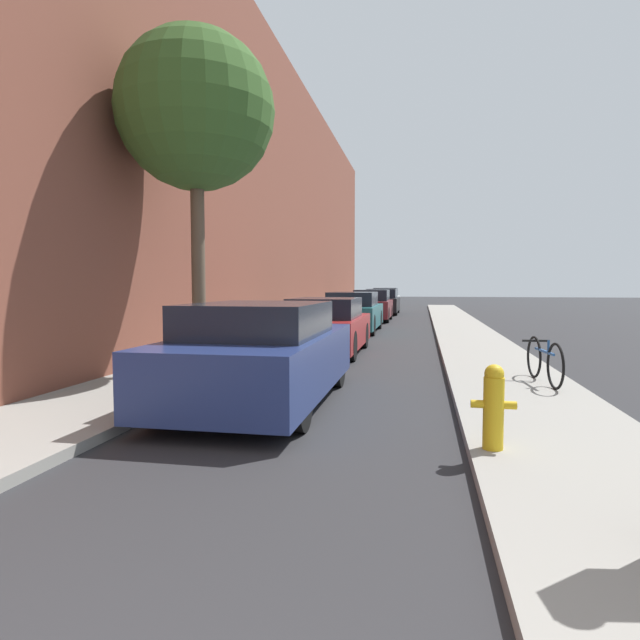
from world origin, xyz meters
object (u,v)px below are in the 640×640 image
Objects in this scene: bicycle at (544,361)px; fire_hydrant at (494,406)px; parked_car_maroon at (372,306)px; parked_car_red at (326,327)px; parked_car_white at (386,299)px; street_tree_near at (196,112)px; parked_car_navy at (262,354)px; parked_car_black at (382,302)px; parked_car_teal at (353,313)px.

fire_hydrant is at bearing -114.32° from bicycle.
parked_car_maroon is 4.86× the size of fire_hydrant.
parked_car_red is 0.90× the size of parked_car_white.
street_tree_near is 7.26m from bicycle.
parked_car_white is at bearing 90.42° from parked_car_navy.
parked_car_red is at bearing -89.66° from parked_car_white.
parked_car_maroon reaches higher than parked_car_red.
parked_car_red reaches higher than bicycle.
parked_car_navy is at bearing -163.38° from bicycle.
parked_car_maroon is at bearing 99.09° from bicycle.
parked_car_black is at bearing 89.84° from parked_car_red.
street_tree_near is (-1.52, -27.87, 4.04)m from parked_car_white.
parked_car_navy is at bearing -46.01° from street_tree_near.
parked_car_teal is 18.00m from parked_car_white.
parked_car_red is at bearing -88.96° from parked_car_teal.
parked_car_maroon reaches higher than fire_hydrant.
fire_hydrant is (2.93, -25.48, -0.16)m from parked_car_black.
parked_car_black is at bearing 85.48° from street_tree_near.
parked_car_black is 6.17m from parked_car_white.
parked_car_teal reaches higher than bicycle.
parked_car_red is 24.08m from parked_car_white.
parked_car_white is 5.60× the size of fire_hydrant.
parked_car_navy is 17.55m from parked_car_maroon.
parked_car_white is (-0.19, 6.17, -0.00)m from parked_car_black.
fire_hydrant is at bearing -39.14° from street_tree_near.
fire_hydrant is at bearing -77.22° from parked_car_teal.
bicycle is (5.89, -0.09, -4.25)m from street_tree_near.
parked_car_black is at bearing -88.20° from parked_car_white.
parked_car_red is at bearing 111.51° from fire_hydrant.
fire_hydrant is (4.65, -3.78, -4.20)m from street_tree_near.
parked_car_red is 17.91m from parked_car_black.
bicycle is (4.17, -21.79, -0.22)m from parked_car_black.
street_tree_near is at bearing 140.86° from fire_hydrant.
parked_car_black is 25.65m from fire_hydrant.
parked_car_red reaches higher than fire_hydrant.
parked_car_teal is 5.89m from parked_car_maroon.
fire_hydrant is at bearing -34.28° from parked_car_navy.
parked_car_black is (0.16, 11.83, 0.01)m from parked_car_teal.
parked_car_navy reaches higher than bicycle.
parked_car_maroon is 19.76m from fire_hydrant.
parked_car_maroon is (0.02, 11.96, 0.04)m from parked_car_red.
street_tree_near is at bearing -93.13° from parked_car_white.
fire_hydrant is at bearing -68.49° from parked_car_red.
parked_car_black reaches higher than bicycle.
parked_car_navy is 3.53m from fire_hydrant.
parked_car_black is 5.66× the size of fire_hydrant.
parked_car_navy is at bearing -89.95° from parked_car_black.
parked_car_maroon is 5.95m from parked_car_black.
parked_car_black is 1.01× the size of parked_car_white.
parked_car_teal is at bearing 90.90° from parked_car_navy.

